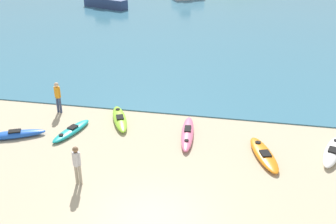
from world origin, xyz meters
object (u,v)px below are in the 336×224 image
Objects in this scene: kayak_on_sand_5 at (187,133)px; person_near_waterline at (58,96)px; kayak_on_sand_1 at (264,154)px; kayak_on_sand_2 at (120,119)px; kayak_on_sand_0 at (71,131)px; person_near_foreground at (77,163)px; moored_boat_0 at (105,2)px; kayak_on_sand_4 at (12,135)px; kayak_on_sand_3 at (333,152)px.

person_near_waterline reaches higher than kayak_on_sand_5.
kayak_on_sand_1 is at bearing -18.94° from kayak_on_sand_5.
kayak_on_sand_2 is 3.66m from person_near_waterline.
kayak_on_sand_2 is (1.96, 1.65, 0.03)m from kayak_on_sand_0.
kayak_on_sand_1 is 8.03m from person_near_foreground.
moored_boat_0 is at bearing 116.04° from kayak_on_sand_5.
kayak_on_sand_4 is 1.79× the size of person_near_waterline.
kayak_on_sand_0 is 1.60× the size of person_near_foreground.
person_near_waterline is (-13.81, 1.76, 0.83)m from kayak_on_sand_3.
person_near_waterline reaches higher than kayak_on_sand_0.
kayak_on_sand_4 is (-11.85, -0.52, 0.03)m from kayak_on_sand_1.
person_near_foreground is at bearing -72.56° from moored_boat_0.
kayak_on_sand_1 is 11.13m from person_near_waterline.
kayak_on_sand_1 is 7.56m from kayak_on_sand_2.
kayak_on_sand_3 reaches higher than kayak_on_sand_5.
kayak_on_sand_5 is at bearing -10.22° from person_near_waterline.
moored_boat_0 reaches higher than kayak_on_sand_5.
person_near_foreground is 35.53m from moored_boat_0.
kayak_on_sand_3 is 0.86× the size of kayak_on_sand_5.
kayak_on_sand_5 is (-3.58, 1.23, 0.02)m from kayak_on_sand_1.
kayak_on_sand_2 is 30.34m from moored_boat_0.
person_near_waterline is (-7.22, 1.30, 0.84)m from kayak_on_sand_5.
person_near_foreground reaches higher than kayak_on_sand_1.
kayak_on_sand_0 is 0.46× the size of moored_boat_0.
person_near_waterline is at bearing 127.26° from kayak_on_sand_0.
moored_boat_0 reaches higher than person_near_waterline.
moored_boat_0 is (-17.89, 30.51, 0.59)m from kayak_on_sand_1.
person_near_waterline is at bearing -75.79° from moored_boat_0.
kayak_on_sand_2 is at bearing -6.88° from person_near_waterline.
person_near_waterline reaches higher than kayak_on_sand_3.
moored_boat_0 is at bearing 106.08° from kayak_on_sand_0.
person_near_foreground is at bearing -128.46° from kayak_on_sand_5.
kayak_on_sand_0 is 0.88× the size of kayak_on_sand_2.
kayak_on_sand_0 is at bearing 117.35° from person_near_foreground.
kayak_on_sand_4 is at bearing -175.05° from kayak_on_sand_3.
kayak_on_sand_1 is 0.89× the size of kayak_on_sand_5.
kayak_on_sand_4 is at bearing -159.62° from kayak_on_sand_0.
kayak_on_sand_1 is at bearing -165.65° from kayak_on_sand_3.
kayak_on_sand_3 is (12.23, 0.31, 0.04)m from kayak_on_sand_0.
person_near_foreground is (0.02, -5.48, 0.81)m from kayak_on_sand_2.
kayak_on_sand_4 is at bearing 148.15° from person_near_foreground.
kayak_on_sand_2 is at bearing 163.86° from kayak_on_sand_1.
kayak_on_sand_5 is (8.27, 1.75, -0.01)m from kayak_on_sand_4.
kayak_on_sand_1 is at bearing -16.14° from kayak_on_sand_2.
moored_boat_0 is at bearing 110.51° from kayak_on_sand_2.
moored_boat_0 is at bearing 125.09° from kayak_on_sand_3.
kayak_on_sand_4 is 0.53× the size of moored_boat_0.
kayak_on_sand_3 reaches higher than kayak_on_sand_2.
person_near_foreground is (-10.25, -4.15, 0.80)m from kayak_on_sand_3.
kayak_on_sand_5 is at bearing 176.02° from kayak_on_sand_3.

